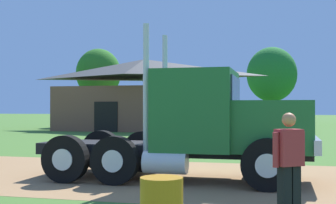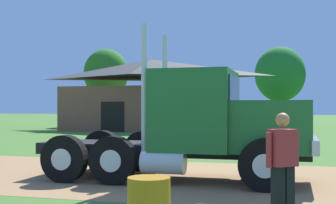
{
  "view_description": "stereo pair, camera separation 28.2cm",
  "coord_description": "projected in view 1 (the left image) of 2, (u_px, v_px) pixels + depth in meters",
  "views": [
    {
      "loc": [
        2.72,
        -11.48,
        1.8
      ],
      "look_at": [
        -0.41,
        0.7,
        1.94
      ],
      "focal_mm": 49.26,
      "sensor_mm": 36.0,
      "label": 1
    },
    {
      "loc": [
        2.99,
        -11.4,
        1.8
      ],
      "look_at": [
        -0.41,
        0.7,
        1.94
      ],
      "focal_mm": 49.26,
      "sensor_mm": 36.0,
      "label": 2
    }
  ],
  "objects": [
    {
      "name": "ground_plane",
      "position": [
        177.0,
        177.0,
        11.77
      ],
      "size": [
        200.0,
        200.0,
        0.0
      ],
      "primitive_type": "plane",
      "color": "#446E2A"
    },
    {
      "name": "truck_foreground_white",
      "position": [
        205.0,
        127.0,
        11.26
      ],
      "size": [
        6.83,
        2.64,
        3.75
      ],
      "color": "black",
      "rests_on": "ground_plane"
    },
    {
      "name": "visitor_standing_near",
      "position": [
        289.0,
        161.0,
        7.51
      ],
      "size": [
        0.51,
        0.46,
        1.71
      ],
      "color": "#B22D33",
      "rests_on": "ground_plane"
    },
    {
      "name": "dirt_track",
      "position": [
        177.0,
        177.0,
        11.77
      ],
      "size": [
        120.0,
        6.61,
        0.01
      ],
      "primitive_type": "cube",
      "color": "#9D744A",
      "rests_on": "ground_plane"
    },
    {
      "name": "tree_left",
      "position": [
        98.0,
        74.0,
        43.5
      ],
      "size": [
        4.22,
        4.22,
        7.32
      ],
      "color": "#513823",
      "rests_on": "ground_plane"
    },
    {
      "name": "tree_mid",
      "position": [
        272.0,
        75.0,
        49.5
      ],
      "size": [
        5.35,
        5.35,
        8.27
      ],
      "color": "#513823",
      "rests_on": "ground_plane"
    },
    {
      "name": "shed_building",
      "position": [
        144.0,
        96.0,
        35.98
      ],
      "size": [
        13.5,
        6.58,
        5.55
      ],
      "color": "brown",
      "rests_on": "ground_plane"
    }
  ]
}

